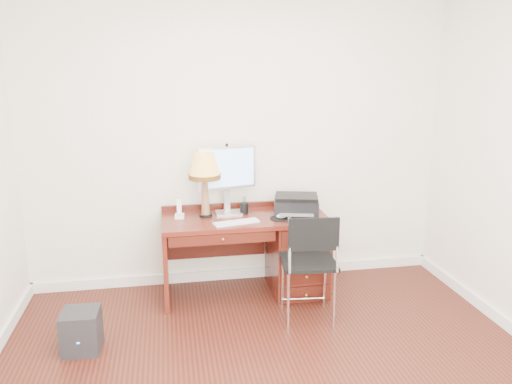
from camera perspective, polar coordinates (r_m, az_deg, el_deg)
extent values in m
plane|color=#34120C|center=(3.64, 2.47, -20.81)|extent=(4.00, 4.00, 0.00)
plane|color=white|center=(4.76, -1.99, 5.32)|extent=(4.00, 0.00, 4.00)
cube|color=white|center=(5.11, -1.83, -9.26)|extent=(4.00, 0.03, 0.10)
cube|color=#5B1C13|center=(4.56, -1.27, -3.10)|extent=(1.50, 0.65, 0.04)
cube|color=#5B1C13|center=(4.78, 4.73, -7.06)|extent=(0.50, 0.61, 0.71)
cube|color=#5B1C13|center=(4.63, -10.29, -7.96)|extent=(0.04, 0.61, 0.71)
cube|color=#48160E|center=(4.89, -4.59, -5.22)|extent=(0.96, 0.03, 0.39)
cube|color=#48160E|center=(4.26, -3.82, -5.37)|extent=(0.91, 0.03, 0.09)
sphere|color=#BF8C3F|center=(4.48, 5.83, -8.58)|extent=(0.03, 0.03, 0.03)
cube|color=silver|center=(4.66, -3.13, -2.37)|extent=(0.27, 0.22, 0.02)
cube|color=silver|center=(4.68, -3.23, -0.94)|extent=(0.06, 0.04, 0.20)
cube|color=silver|center=(4.58, -3.25, 2.81)|extent=(0.54, 0.15, 0.39)
cube|color=#4C8CF2|center=(4.56, -3.21, 2.75)|extent=(0.49, 0.11, 0.35)
cube|color=white|center=(4.37, -2.26, -3.49)|extent=(0.42, 0.20, 0.02)
cylinder|color=black|center=(4.50, 2.93, -3.02)|extent=(0.21, 0.21, 0.01)
ellipsoid|color=white|center=(4.50, 2.93, -2.77)|extent=(0.09, 0.06, 0.04)
cube|color=black|center=(4.64, 4.62, -1.65)|extent=(0.47, 0.40, 0.14)
cube|color=black|center=(4.61, 4.64, -0.58)|extent=(0.45, 0.38, 0.04)
cylinder|color=black|center=(4.59, -5.77, -2.64)|extent=(0.12, 0.12, 0.02)
cone|color=olive|center=(4.54, -5.83, -0.39)|extent=(0.08, 0.08, 0.35)
cone|color=gold|center=(4.47, -5.92, 3.15)|extent=(0.29, 0.29, 0.22)
cylinder|color=#593814|center=(4.50, -5.89, 1.78)|extent=(0.29, 0.29, 0.04)
cube|color=white|center=(4.56, -8.73, -2.74)|extent=(0.09, 0.09, 0.04)
cube|color=white|center=(4.54, -8.77, -1.70)|extent=(0.05, 0.06, 0.14)
cylinder|color=black|center=(4.64, -1.36, -1.86)|extent=(0.08, 0.08, 0.10)
cube|color=black|center=(4.23, 5.98, -7.89)|extent=(0.49, 0.49, 0.03)
cube|color=black|center=(3.93, 6.95, -4.82)|extent=(0.40, 0.07, 0.27)
cylinder|color=silver|center=(4.45, 2.84, -10.16)|extent=(0.02, 0.02, 0.50)
cylinder|color=silver|center=(4.55, 7.55, -9.74)|extent=(0.02, 0.02, 0.50)
cylinder|color=silver|center=(4.12, 4.05, -12.30)|extent=(0.02, 0.02, 0.50)
cylinder|color=silver|center=(4.22, 9.13, -11.77)|extent=(0.02, 0.02, 0.50)
cylinder|color=silver|center=(3.91, 4.25, -6.24)|extent=(0.02, 0.02, 0.44)
cylinder|color=silver|center=(4.02, 9.50, -5.83)|extent=(0.02, 0.02, 0.44)
cube|color=black|center=(4.10, -19.32, -14.72)|extent=(0.28, 0.28, 0.32)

